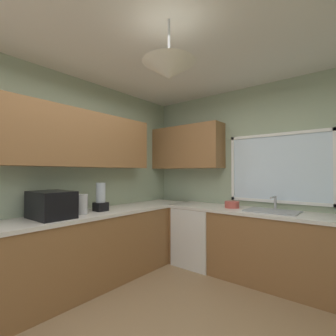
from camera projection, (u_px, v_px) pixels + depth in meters
room_shell at (169, 136)px, 2.51m from camera, size 3.53×4.06×2.69m
counter_run_left at (75, 253)px, 2.82m from camera, size 0.65×3.67×0.89m
counter_run_back at (263, 246)px, 3.10m from camera, size 2.62×0.65×0.89m
dishwasher at (198, 236)px, 3.67m from camera, size 0.60×0.60×0.84m
microwave at (51, 205)px, 2.61m from camera, size 0.48×0.36×0.29m
kettle at (82, 204)px, 2.87m from camera, size 0.14×0.14×0.23m
sink_assembly at (272, 211)px, 3.04m from camera, size 0.62×0.40×0.19m
bowl at (232, 205)px, 3.37m from camera, size 0.20×0.20×0.09m
blender_appliance at (101, 198)px, 3.10m from camera, size 0.15×0.15×0.36m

